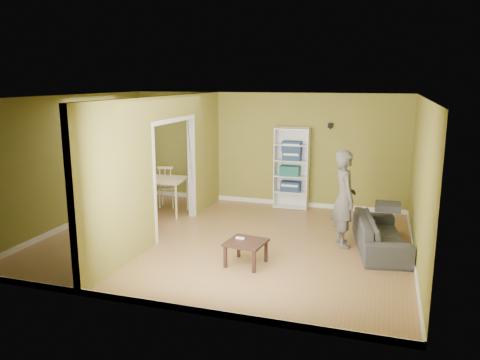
# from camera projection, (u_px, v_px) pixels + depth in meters

# --- Properties ---
(room_shell) EXTENTS (6.50, 6.50, 6.50)m
(room_shell) POSITION_uv_depth(u_px,v_px,m) (226.00, 171.00, 8.33)
(room_shell) COLOR olive
(room_shell) RESTS_ON ground
(partition) EXTENTS (0.22, 5.50, 2.60)m
(partition) POSITION_uv_depth(u_px,v_px,m) (165.00, 167.00, 8.68)
(partition) COLOR olive
(partition) RESTS_ON ground
(wall_speaker) EXTENTS (0.10, 0.10, 0.10)m
(wall_speaker) POSITION_uv_depth(u_px,v_px,m) (330.00, 125.00, 10.27)
(wall_speaker) COLOR black
(wall_speaker) RESTS_ON room_shell
(sofa) EXTENTS (2.05, 1.14, 0.74)m
(sofa) POSITION_uv_depth(u_px,v_px,m) (381.00, 229.00, 8.04)
(sofa) COLOR black
(sofa) RESTS_ON ground
(person) EXTENTS (0.89, 0.79, 2.01)m
(person) POSITION_uv_depth(u_px,v_px,m) (345.00, 190.00, 8.13)
(person) COLOR slate
(person) RESTS_ON ground
(bookshelf) EXTENTS (0.77, 0.34, 1.84)m
(bookshelf) POSITION_uv_depth(u_px,v_px,m) (292.00, 168.00, 10.63)
(bookshelf) COLOR white
(bookshelf) RESTS_ON ground
(paper_box_navy_a) EXTENTS (0.44, 0.29, 0.23)m
(paper_box_navy_a) POSITION_uv_depth(u_px,v_px,m) (291.00, 186.00, 10.68)
(paper_box_navy_a) COLOR navy
(paper_box_navy_a) RESTS_ON bookshelf
(paper_box_teal) EXTENTS (0.44, 0.29, 0.23)m
(paper_box_teal) POSITION_uv_depth(u_px,v_px,m) (290.00, 171.00, 10.61)
(paper_box_teal) COLOR #1F5B56
(paper_box_teal) RESTS_ON bookshelf
(paper_box_navy_b) EXTENTS (0.40, 0.26, 0.21)m
(paper_box_navy_b) POSITION_uv_depth(u_px,v_px,m) (292.00, 156.00, 10.53)
(paper_box_navy_b) COLOR navy
(paper_box_navy_b) RESTS_ON bookshelf
(paper_box_navy_c) EXTENTS (0.43, 0.28, 0.22)m
(paper_box_navy_c) POSITION_uv_depth(u_px,v_px,m) (292.00, 146.00, 10.48)
(paper_box_navy_c) COLOR navy
(paper_box_navy_c) RESTS_ON bookshelf
(coffee_table) EXTENTS (0.59, 0.59, 0.39)m
(coffee_table) POSITION_uv_depth(u_px,v_px,m) (246.00, 245.00, 7.39)
(coffee_table) COLOR #2F2118
(coffee_table) RESTS_ON ground
(game_controller) EXTENTS (0.14, 0.04, 0.03)m
(game_controller) POSITION_uv_depth(u_px,v_px,m) (240.00, 238.00, 7.48)
(game_controller) COLOR white
(game_controller) RESTS_ON coffee_table
(dining_table) EXTENTS (1.25, 0.83, 0.78)m
(dining_table) POSITION_uv_depth(u_px,v_px,m) (157.00, 182.00, 10.21)
(dining_table) COLOR tan
(dining_table) RESTS_ON ground
(chair_left) EXTENTS (0.55, 0.55, 1.00)m
(chair_left) POSITION_uv_depth(u_px,v_px,m) (125.00, 188.00, 10.48)
(chair_left) COLOR tan
(chair_left) RESTS_ON ground
(chair_near) EXTENTS (0.55, 0.55, 1.05)m
(chair_near) POSITION_uv_depth(u_px,v_px,m) (144.00, 197.00, 9.62)
(chair_near) COLOR #D7B77E
(chair_near) RESTS_ON ground
(chair_far) EXTENTS (0.55, 0.55, 0.98)m
(chair_far) POSITION_uv_depth(u_px,v_px,m) (167.00, 186.00, 10.76)
(chair_far) COLOR #CFB289
(chair_far) RESTS_ON ground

